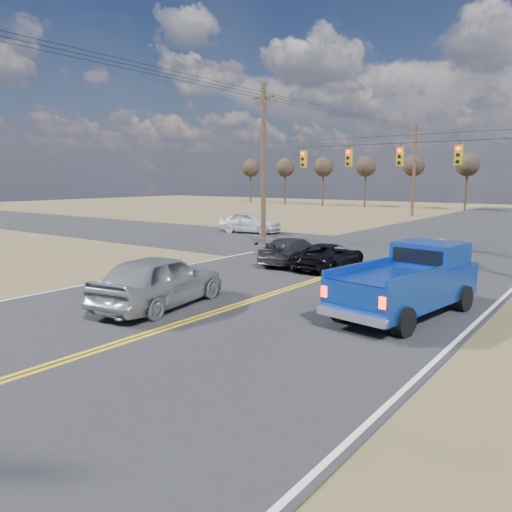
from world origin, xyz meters
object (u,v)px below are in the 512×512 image
Objects in this scene: silver_suv at (160,280)px; black_suv at (329,256)px; cross_car_west at (250,222)px; dgrey_car_queue at (294,251)px; pickup_truck at (409,282)px; white_car_queue at (430,252)px.

silver_suv is 1.18× the size of black_suv.
silver_suv reaches higher than cross_car_west.
dgrey_car_queue is (-2.07, 0.24, 0.05)m from black_suv.
pickup_truck is 1.16× the size of silver_suv.
black_suv is 15.93m from cross_car_west.
pickup_truck is 7.92m from black_suv.
white_car_queue reaches higher than black_suv.
white_car_queue is at bearing -118.88° from silver_suv.
pickup_truck reaches higher than cross_car_west.
cross_car_west is at bearing -69.67° from silver_suv.
silver_suv reaches higher than black_suv.
white_car_queue is (4.57, 13.00, -0.21)m from silver_suv.
cross_car_west is at bearing 147.71° from pickup_truck.
black_suv is 0.91× the size of cross_car_west.
silver_suv is at bearing 93.93° from dgrey_car_queue.
pickup_truck is 9.65m from dgrey_car_queue.
silver_suv is 1.14× the size of dgrey_car_queue.
pickup_truck is 7.84m from silver_suv.
black_suv is at bearing -139.15° from cross_car_west.
white_car_queue reaches higher than dgrey_car_queue.
white_car_queue is 0.84× the size of cross_car_west.
pickup_truck is at bearing -140.65° from cross_car_west.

